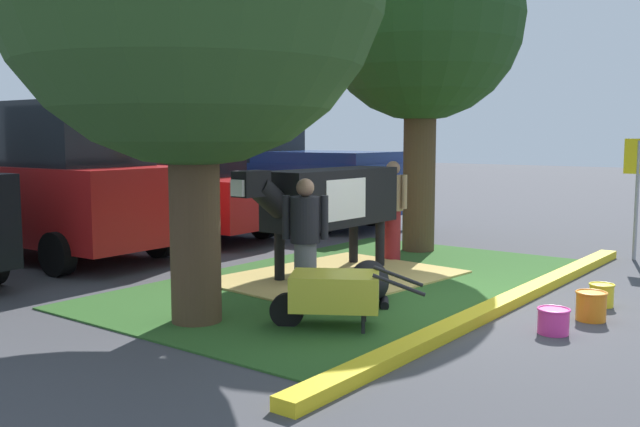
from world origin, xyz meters
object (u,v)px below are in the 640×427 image
at_px(cow_holstein, 328,199).
at_px(calf_lying, 369,282).
at_px(shade_tree_right, 422,21).
at_px(suv_dark_grey, 52,180).
at_px(bucket_pink, 553,320).
at_px(bucket_orange, 591,305).
at_px(pickup_truck_maroon, 279,175).
at_px(wheelbarrow, 333,292).
at_px(sedan_red, 178,188).
at_px(bucket_yellow, 602,294).
at_px(parking_sign, 638,175).
at_px(person_handler, 305,240).
at_px(person_visitor_near, 393,208).

distance_m(cow_holstein, calf_lying, 1.80).
height_order(shade_tree_right, suv_dark_grey, shade_tree_right).
relative_size(bucket_pink, bucket_orange, 0.98).
distance_m(bucket_pink, pickup_truck_maroon, 9.54).
bearing_deg(cow_holstein, bucket_pink, -104.79).
bearing_deg(wheelbarrow, suv_dark_grey, 83.47).
distance_m(calf_lying, sedan_red, 6.35).
distance_m(wheelbarrow, sedan_red, 7.18).
bearing_deg(calf_lying, bucket_pink, -90.98).
distance_m(shade_tree_right, bucket_yellow, 5.68).
xyz_separation_m(shade_tree_right, bucket_pink, (-3.65, -3.62, -3.76)).
bearing_deg(parking_sign, calf_lying, 159.91).
bearing_deg(pickup_truck_maroon, cow_holstein, -132.73).
distance_m(person_handler, pickup_truck_maroon, 7.90).
relative_size(person_visitor_near, suv_dark_grey, 0.34).
bearing_deg(calf_lying, suv_dark_grey, 95.08).
height_order(person_visitor_near, suv_dark_grey, suv_dark_grey).
xyz_separation_m(bucket_pink, bucket_yellow, (1.49, -0.05, 0.00)).
xyz_separation_m(person_handler, bucket_orange, (1.46, -2.79, -0.64)).
xyz_separation_m(cow_holstein, bucket_pink, (-0.94, -3.55, -0.97)).
bearing_deg(person_visitor_near, calf_lying, -154.03).
height_order(wheelbarrow, parking_sign, parking_sign).
xyz_separation_m(calf_lying, parking_sign, (4.98, -1.82, 1.14)).
distance_m(cow_holstein, pickup_truck_maroon, 6.09).
relative_size(shade_tree_right, bucket_yellow, 19.13).
distance_m(cow_holstein, bucket_pink, 3.80).
distance_m(person_visitor_near, wheelbarrow, 4.11).
height_order(shade_tree_right, bucket_pink, shade_tree_right).
height_order(calf_lying, suv_dark_grey, suv_dark_grey).
xyz_separation_m(person_handler, parking_sign, (5.72, -2.22, 0.57)).
bearing_deg(cow_holstein, wheelbarrow, -142.12).
bearing_deg(bucket_orange, wheelbarrow, 133.95).
bearing_deg(wheelbarrow, sedan_red, 61.46).
relative_size(bucket_pink, bucket_yellow, 1.12).
relative_size(suv_dark_grey, sedan_red, 1.05).
relative_size(cow_holstein, pickup_truck_maroon, 0.57).
bearing_deg(sedan_red, calf_lying, -110.20).
bearing_deg(person_handler, parking_sign, -21.19).
xyz_separation_m(cow_holstein, suv_dark_grey, (-1.42, 4.60, 0.16)).
height_order(cow_holstein, bucket_yellow, cow_holstein).
distance_m(shade_tree_right, person_handler, 5.43).
relative_size(calf_lying, parking_sign, 0.65).
bearing_deg(person_handler, suv_dark_grey, 87.74).
relative_size(bucket_orange, sedan_red, 0.08).
bearing_deg(calf_lying, person_visitor_near, 25.97).
distance_m(cow_holstein, suv_dark_grey, 4.81).
bearing_deg(bucket_yellow, person_handler, 129.12).
bearing_deg(cow_holstein, parking_sign, -37.41).
bearing_deg(suv_dark_grey, cow_holstein, -72.81).
height_order(bucket_orange, bucket_yellow, bucket_orange).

